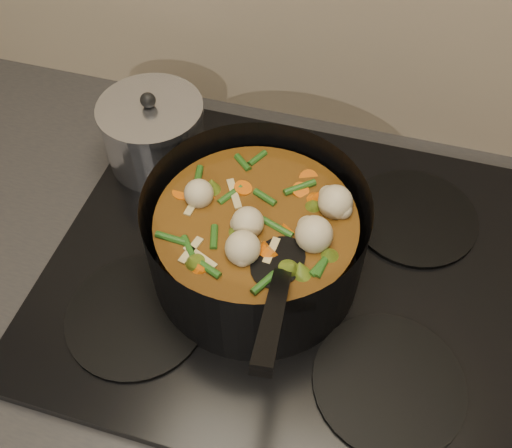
# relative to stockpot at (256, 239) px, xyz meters

# --- Properties ---
(counter) EXTENTS (2.64, 0.64, 0.91)m
(counter) POSITION_rel_stockpot_xyz_m (0.04, 0.02, -0.54)
(counter) COLOR brown
(counter) RESTS_ON ground
(stovetop) EXTENTS (0.62, 0.54, 0.03)m
(stovetop) POSITION_rel_stockpot_xyz_m (0.04, 0.02, -0.07)
(stovetop) COLOR black
(stovetop) RESTS_ON counter
(stockpot) EXTENTS (0.29, 0.38, 0.20)m
(stockpot) POSITION_rel_stockpot_xyz_m (0.00, 0.00, 0.00)
(stockpot) COLOR black
(stockpot) RESTS_ON stovetop
(saucepan) EXTENTS (0.16, 0.16, 0.13)m
(saucepan) POSITION_rel_stockpot_xyz_m (-0.20, 0.16, -0.01)
(saucepan) COLOR silver
(saucepan) RESTS_ON stovetop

